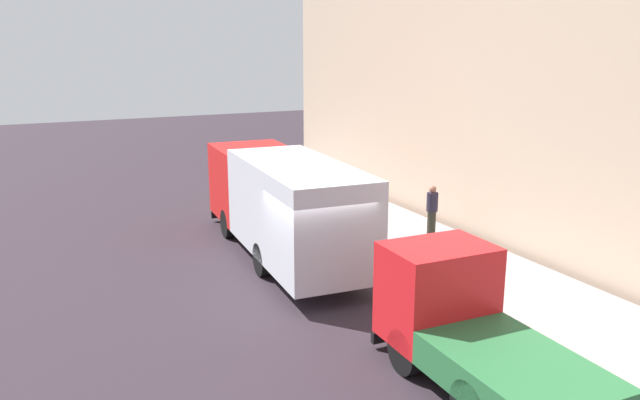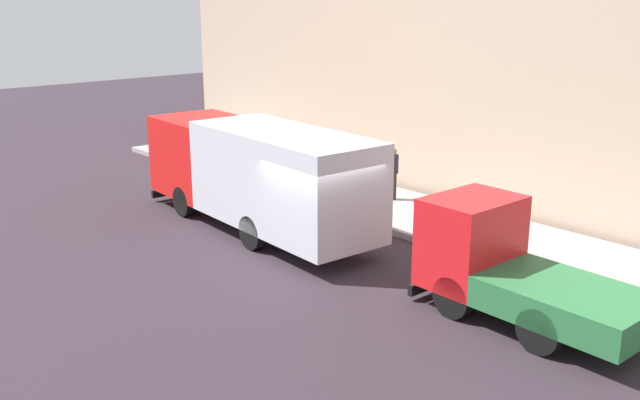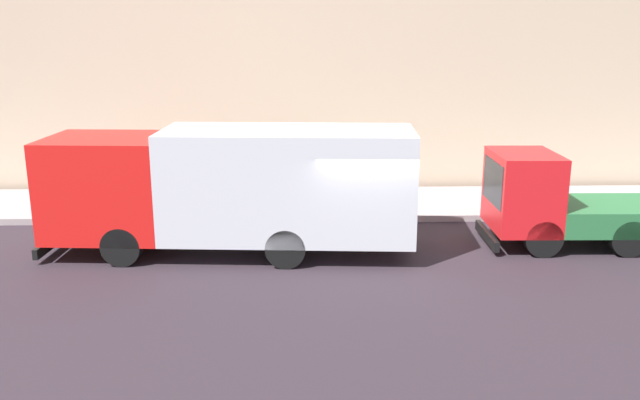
# 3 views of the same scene
# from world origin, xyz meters

# --- Properties ---
(ground) EXTENTS (80.00, 80.00, 0.00)m
(ground) POSITION_xyz_m (0.00, 0.00, 0.00)
(ground) COLOR #2E242C
(sidewalk) EXTENTS (3.43, 30.00, 0.18)m
(sidewalk) POSITION_xyz_m (4.71, 0.00, 0.09)
(sidewalk) COLOR #9F9595
(sidewalk) RESTS_ON ground
(building_facade) EXTENTS (0.50, 30.00, 10.64)m
(building_facade) POSITION_xyz_m (6.93, 0.00, 5.32)
(building_facade) COLOR #C9B093
(building_facade) RESTS_ON ground
(large_utility_truck) EXTENTS (2.84, 8.71, 2.95)m
(large_utility_truck) POSITION_xyz_m (0.64, 3.18, 1.65)
(large_utility_truck) COLOR red
(large_utility_truck) RESTS_ON ground
(small_flatbed_truck) EXTENTS (2.09, 4.75, 2.31)m
(small_flatbed_truck) POSITION_xyz_m (0.96, -4.73, 1.06)
(small_flatbed_truck) COLOR red
(small_flatbed_truck) RESTS_ON ground
(pedestrian_walking) EXTENTS (0.45, 0.45, 1.64)m
(pedestrian_walking) POSITION_xyz_m (5.21, 2.30, 1.04)
(pedestrian_walking) COLOR #27271E
(pedestrian_walking) RESTS_ON sidewalk
(traffic_cone_orange) EXTENTS (0.52, 0.52, 0.75)m
(traffic_cone_orange) POSITION_xyz_m (3.65, 6.73, 0.55)
(traffic_cone_orange) COLOR orange
(traffic_cone_orange) RESTS_ON sidewalk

